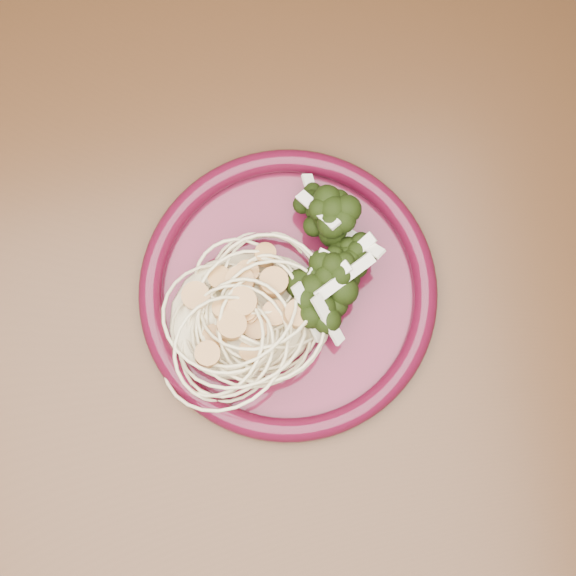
# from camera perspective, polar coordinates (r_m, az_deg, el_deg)

# --- Properties ---
(dining_table) EXTENTS (1.20, 0.80, 0.75)m
(dining_table) POSITION_cam_1_polar(r_m,az_deg,el_deg) (0.75, -0.72, 1.73)
(dining_table) COLOR #472814
(dining_table) RESTS_ON ground
(dinner_plate) EXTENTS (0.30, 0.30, 0.02)m
(dinner_plate) POSITION_cam_1_polar(r_m,az_deg,el_deg) (0.63, 0.00, -0.22)
(dinner_plate) COLOR #4C0E20
(dinner_plate) RESTS_ON dining_table
(spaghetti_pile) EXTENTS (0.15, 0.14, 0.03)m
(spaghetti_pile) POSITION_cam_1_polar(r_m,az_deg,el_deg) (0.62, -3.20, -1.82)
(spaghetti_pile) COLOR beige
(spaghetti_pile) RESTS_ON dinner_plate
(scallop_cluster) EXTENTS (0.14, 0.14, 0.04)m
(scallop_cluster) POSITION_cam_1_polar(r_m,az_deg,el_deg) (0.59, -3.37, -1.26)
(scallop_cluster) COLOR tan
(scallop_cluster) RESTS_ON spaghetti_pile
(broccoli_pile) EXTENTS (0.11, 0.14, 0.04)m
(broccoli_pile) POSITION_cam_1_polar(r_m,az_deg,el_deg) (0.62, 3.90, 2.31)
(broccoli_pile) COLOR black
(broccoli_pile) RESTS_ON dinner_plate
(onion_garnish) EXTENTS (0.08, 0.09, 0.05)m
(onion_garnish) POSITION_cam_1_polar(r_m,az_deg,el_deg) (0.60, 4.08, 2.98)
(onion_garnish) COLOR #EBE5C8
(onion_garnish) RESTS_ON broccoli_pile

